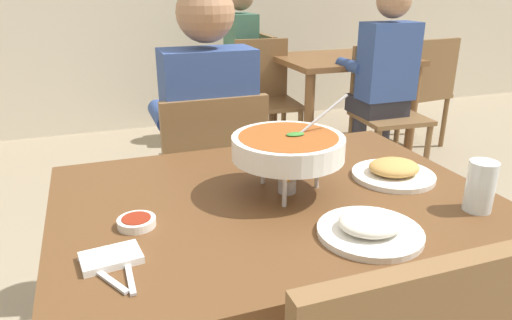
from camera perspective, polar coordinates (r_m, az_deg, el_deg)
name	(u,v)px	position (r m, az deg, el deg)	size (l,w,h in m)	color
dining_table_main	(274,236)	(1.32, 2.22, -9.17)	(1.15, 0.85, 0.77)	brown
chair_diner_main	(211,183)	(1.99, -5.47, -2.83)	(0.44, 0.44, 0.90)	brown
diner_main	(207,128)	(1.94, -5.95, 3.94)	(0.40, 0.45, 1.31)	#2D2D38
curry_bowl	(288,148)	(1.24, 3.92, 1.52)	(0.33, 0.30, 0.26)	silver
rice_plate	(370,227)	(1.10, 13.73, -7.96)	(0.24, 0.24, 0.06)	white
appetizer_plate	(393,171)	(1.43, 16.32, -1.29)	(0.24, 0.24, 0.06)	white
sauce_dish	(137,222)	(1.15, -14.32, -7.30)	(0.09, 0.09, 0.02)	white
napkin_folded	(111,258)	(1.03, -17.21, -11.29)	(0.12, 0.08, 0.02)	white
fork_utensil	(102,275)	(0.99, -18.19, -13.11)	(0.01, 0.17, 0.01)	silver
spoon_utensil	(129,270)	(0.99, -15.24, -12.76)	(0.01, 0.17, 0.01)	silver
drink_glass	(480,189)	(1.29, 25.58, -3.17)	(0.07, 0.07, 0.13)	silver
dining_table_far	(342,75)	(3.79, 10.40, 10.18)	(1.00, 0.80, 0.77)	brown
chair_bg_left	(384,104)	(3.42, 15.33, 6.61)	(0.47, 0.47, 0.90)	brown
chair_bg_middle	(254,82)	(4.04, -0.27, 9.43)	(0.45, 0.45, 0.90)	brown
chair_bg_right	(423,87)	(4.09, 19.64, 8.38)	(0.49, 0.49, 0.90)	brown
chair_bg_corner	(265,92)	(3.67, 1.13, 8.28)	(0.47, 0.47, 0.90)	brown
patron_bg_left	(384,72)	(3.30, 15.26, 10.31)	(0.40, 0.45, 1.31)	#2D2D38
patron_bg_middle	(245,53)	(4.04, -1.31, 12.83)	(0.45, 0.40, 1.31)	#2D2D38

